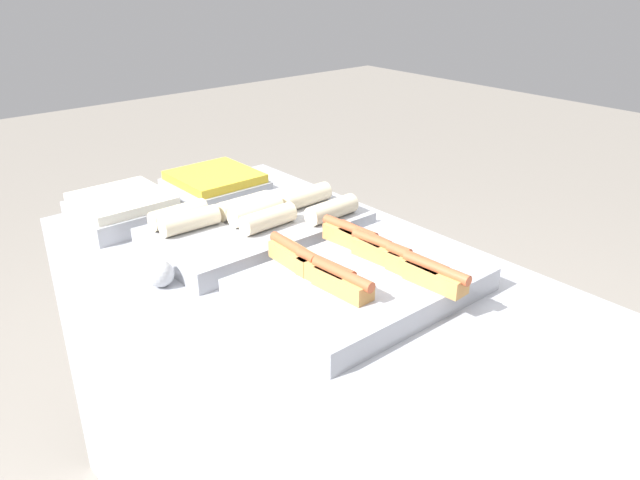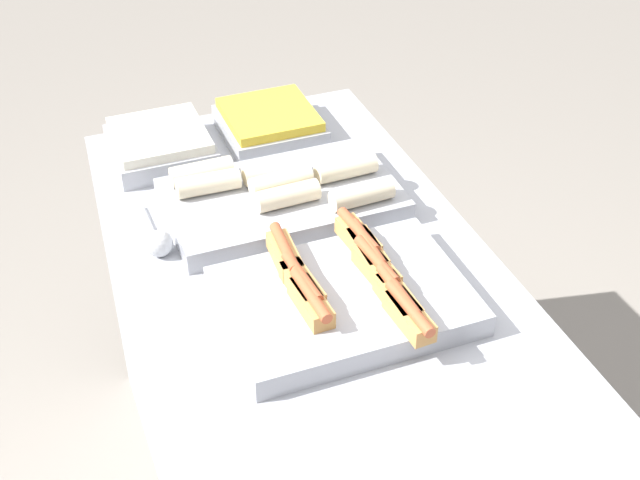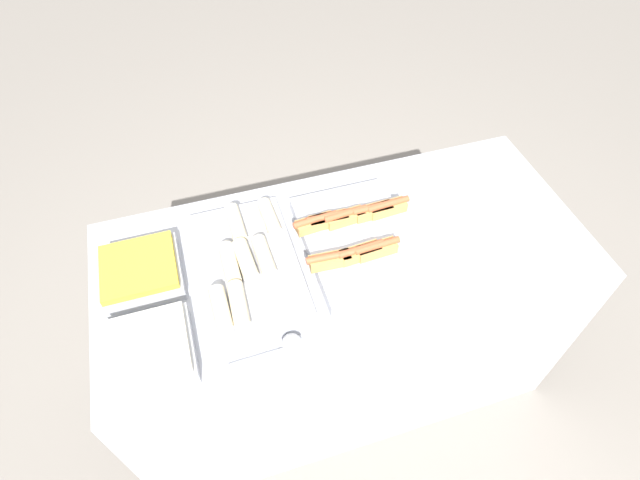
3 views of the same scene
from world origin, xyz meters
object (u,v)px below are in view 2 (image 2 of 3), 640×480
tray_wraps (282,196)px  tray_side_back (270,124)px  serving_spoon_near (159,242)px  tray_hotdogs (346,295)px  tray_side_front (160,144)px

tray_wraps → tray_side_back: bearing=166.1°
tray_wraps → serving_spoon_near: (0.06, -0.29, -0.01)m
tray_hotdogs → tray_wraps: bearing=-179.3°
tray_side_back → tray_wraps: bearing=-13.9°
tray_hotdogs → serving_spoon_near: tray_hotdogs is taller
tray_hotdogs → tray_side_back: tray_hotdogs is taller
tray_wraps → tray_side_front: (-0.32, -0.20, 0.00)m
tray_side_front → tray_side_back: same height
tray_side_back → serving_spoon_near: 0.53m
tray_hotdogs → serving_spoon_near: (-0.31, -0.30, -0.01)m
tray_hotdogs → tray_side_front: size_ratio=1.94×
tray_hotdogs → serving_spoon_near: size_ratio=2.22×
tray_wraps → tray_hotdogs: bearing=0.7°
tray_side_front → tray_side_back: 0.28m
tray_side_back → serving_spoon_near: tray_side_back is taller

